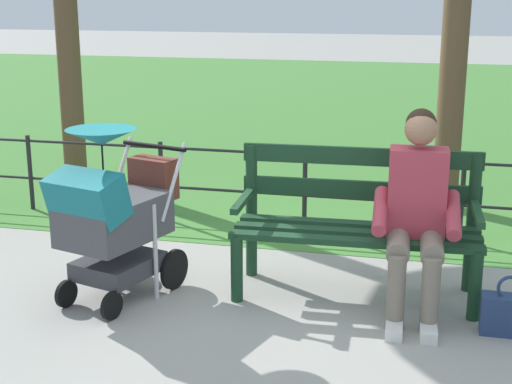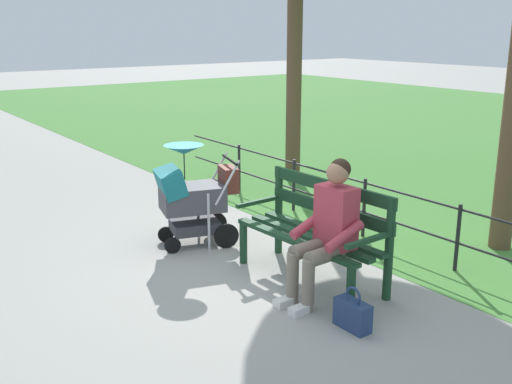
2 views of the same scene
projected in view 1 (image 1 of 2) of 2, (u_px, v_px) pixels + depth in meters
ground_plane at (268, 289)px, 5.15m from camera, size 60.00×60.00×0.00m
grass_lawn at (378, 104)px, 13.40m from camera, size 40.00×16.00×0.01m
park_bench at (357, 217)px, 4.99m from camera, size 1.62×0.67×0.96m
person_on_bench at (417, 208)px, 4.65m from camera, size 0.55×0.74×1.28m
stroller at (113, 212)px, 4.85m from camera, size 0.72×0.98×1.15m
handbag at (508, 314)px, 4.46m from camera, size 0.32×0.14×0.37m
park_fence at (338, 184)px, 6.26m from camera, size 7.70×0.04×0.70m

